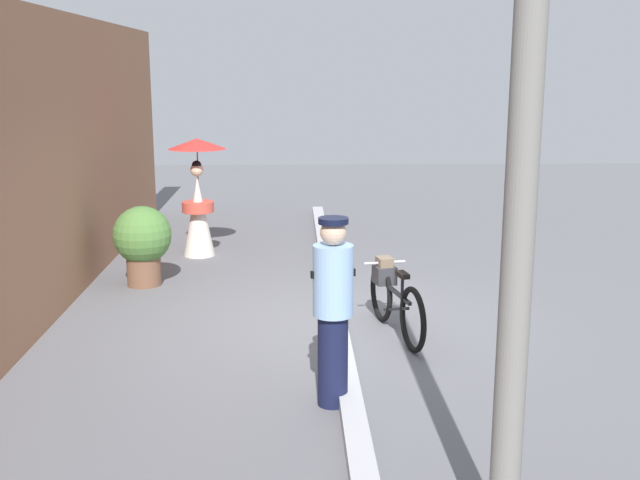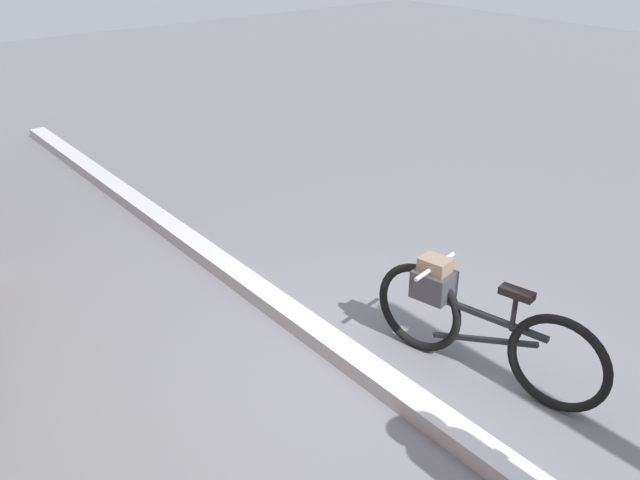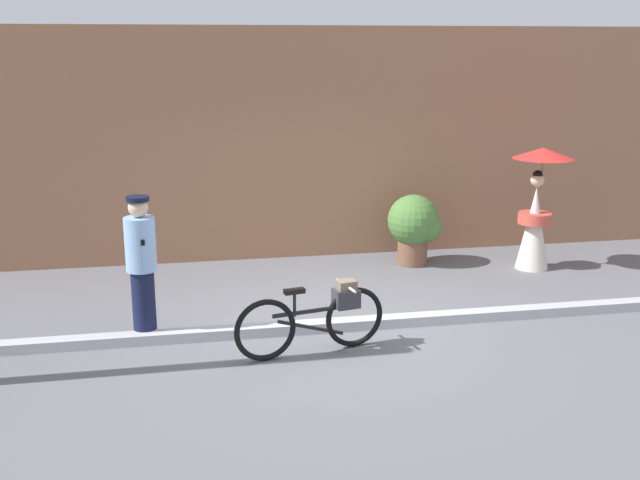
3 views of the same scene
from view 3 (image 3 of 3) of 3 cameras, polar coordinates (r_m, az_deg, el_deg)
The scene contains 7 objects.
ground_plane at distance 8.97m, azimuth 1.22°, elevation -6.74°, with size 30.00×30.00×0.00m, color slate.
building_wall at distance 11.82m, azimuth -2.21°, elevation 7.21°, with size 14.00×0.40×3.51m, color #9E6B4C.
sidewalk_curb at distance 8.94m, azimuth 1.22°, elevation -6.38°, with size 14.00×0.20×0.12m, color #B2B2B7.
bicycle_near_officer at distance 8.21m, azimuth -0.12°, elevation -5.75°, with size 1.69×0.53×0.77m.
person_officer at distance 8.66m, azimuth -13.21°, elevation -1.80°, with size 0.34×0.38×1.64m.
person_with_parasol at distance 11.59m, azimuth 15.90°, elevation 2.46°, with size 0.88×0.88×1.80m.
potted_plant_by_door at distance 11.50m, azimuth 7.11°, elevation 1.11°, with size 0.79×0.77×1.07m.
Camera 3 is at (-1.76, -8.17, 3.24)m, focal length 42.77 mm.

